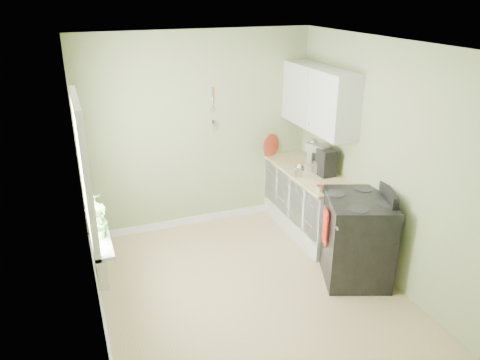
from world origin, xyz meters
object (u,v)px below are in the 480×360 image
object	(u,v)px
stand_mixer	(317,158)
coffee_maker	(326,163)
kettle	(299,170)
stove	(357,237)

from	to	relation	value
stand_mixer	coffee_maker	world-z (taller)	stand_mixer
coffee_maker	stand_mixer	bearing A→B (deg)	98.23
stand_mixer	coffee_maker	bearing A→B (deg)	-81.77
stand_mixer	kettle	xyz separation A→B (m)	(-0.32, -0.11, -0.09)
stand_mixer	coffee_maker	distance (m)	0.20
stand_mixer	stove	bearing A→B (deg)	-94.43
stove	coffee_maker	world-z (taller)	coffee_maker
kettle	coffee_maker	bearing A→B (deg)	-14.27
stove	stand_mixer	world-z (taller)	stand_mixer
stove	coffee_maker	distance (m)	1.12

